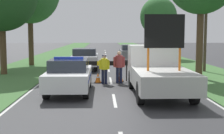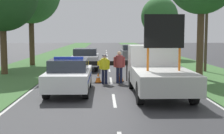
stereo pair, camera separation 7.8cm
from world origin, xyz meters
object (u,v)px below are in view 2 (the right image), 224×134
(traffic_cone_near_truck, at_px, (79,74))
(roadside_tree_mid_right, at_px, (159,17))
(road_barrier, at_px, (106,65))
(pedestrian_civilian, at_px, (119,65))
(traffic_cone_near_police, at_px, (98,78))
(work_truck, at_px, (158,70))
(police_officer, at_px, (104,67))
(utility_pole, at_px, (207,21))
(traffic_cone_centre_front, at_px, (120,76))
(queued_car_sedan_silver, at_px, (86,58))
(queued_car_suv_grey, at_px, (130,53))
(traffic_cone_behind_barrier, at_px, (61,77))
(police_car, at_px, (69,75))

(traffic_cone_near_truck, xyz_separation_m, roadside_tree_mid_right, (7.48, 15.04, 4.22))
(road_barrier, relative_size, traffic_cone_near_truck, 5.77)
(pedestrian_civilian, relative_size, traffic_cone_near_police, 3.17)
(work_truck, relative_size, police_officer, 3.49)
(road_barrier, bearing_deg, roadside_tree_mid_right, 70.00)
(traffic_cone_near_truck, xyz_separation_m, utility_pole, (8.60, 3.03, 3.27))
(traffic_cone_near_police, bearing_deg, traffic_cone_centre_front, 16.86)
(road_barrier, distance_m, roadside_tree_mid_right, 17.52)
(police_officer, bearing_deg, queued_car_sedan_silver, -72.14)
(police_officer, xyz_separation_m, queued_car_suv_grey, (2.52, 13.58, -0.08))
(police_officer, xyz_separation_m, traffic_cone_behind_barrier, (-2.36, 0.50, -0.62))
(police_car, height_order, utility_pole, utility_pole)
(police_officer, bearing_deg, police_car, 63.80)
(police_car, bearing_deg, work_truck, -9.58)
(police_car, height_order, road_barrier, police_car)
(traffic_cone_near_truck, distance_m, traffic_cone_behind_barrier, 1.80)
(police_car, bearing_deg, queued_car_sedan_silver, 84.66)
(police_car, distance_m, queued_car_sedan_silver, 9.46)
(utility_pole, bearing_deg, police_officer, -143.99)
(traffic_cone_behind_barrier, relative_size, roadside_tree_mid_right, 0.09)
(traffic_cone_near_truck, bearing_deg, work_truck, -51.87)
(work_truck, relative_size, traffic_cone_near_police, 9.98)
(traffic_cone_centre_front, distance_m, roadside_tree_mid_right, 17.62)
(work_truck, distance_m, road_barrier, 4.45)
(work_truck, relative_size, traffic_cone_behind_barrier, 9.04)
(traffic_cone_near_police, height_order, traffic_cone_behind_barrier, traffic_cone_behind_barrier)
(traffic_cone_centre_front, bearing_deg, work_truck, -68.11)
(traffic_cone_centre_front, bearing_deg, queued_car_sedan_silver, 110.14)
(work_truck, relative_size, utility_pole, 0.79)
(police_officer, xyz_separation_m, utility_pole, (7.06, 5.13, 2.60))
(police_officer, xyz_separation_m, traffic_cone_near_police, (-0.34, 0.42, -0.65))
(utility_pole, bearing_deg, traffic_cone_behind_barrier, -153.81)
(pedestrian_civilian, distance_m, traffic_cone_near_truck, 3.10)
(work_truck, bearing_deg, roadside_tree_mid_right, -100.86)
(police_officer, distance_m, roadside_tree_mid_right, 18.48)
(pedestrian_civilian, bearing_deg, roadside_tree_mid_right, 77.98)
(queued_car_sedan_silver, bearing_deg, police_car, 88.88)
(roadside_tree_mid_right, xyz_separation_m, utility_pole, (1.13, -12.01, -0.95))
(road_barrier, xyz_separation_m, utility_pole, (6.96, 4.12, 2.59))
(police_car, relative_size, road_barrier, 1.54)
(police_officer, distance_m, traffic_cone_behind_barrier, 2.49)
(traffic_cone_centre_front, bearing_deg, utility_pole, 35.10)
(traffic_cone_centre_front, bearing_deg, road_barrier, 164.16)
(police_car, xyz_separation_m, queued_car_sedan_silver, (0.19, 9.46, 0.04))
(work_truck, xyz_separation_m, roadside_tree_mid_right, (3.60, 19.98, 3.42))
(police_car, height_order, traffic_cone_near_truck, police_car)
(queued_car_suv_grey, xyz_separation_m, roadside_tree_mid_right, (3.41, 3.56, 3.63))
(work_truck, xyz_separation_m, police_officer, (-2.33, 2.83, -0.13))
(traffic_cone_behind_barrier, relative_size, queued_car_sedan_silver, 0.13)
(queued_car_suv_grey, bearing_deg, utility_pole, 118.23)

